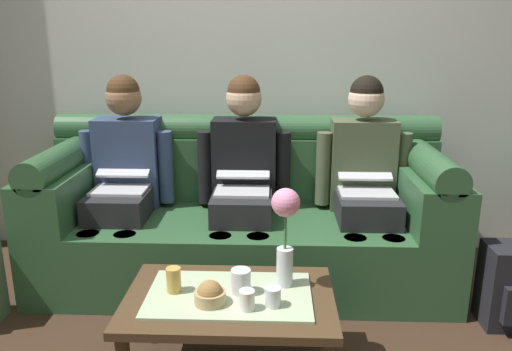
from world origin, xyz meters
name	(u,v)px	position (x,y,z in m)	size (l,w,h in m)	color
back_wall_patterned	(248,34)	(0.00, 1.70, 1.45)	(6.00, 0.12, 2.90)	silver
couch	(244,219)	(0.00, 1.17, 0.37)	(2.38, 0.88, 0.96)	#2D5633
person_left	(124,172)	(-0.71, 1.17, 0.66)	(0.56, 0.67, 1.22)	#232326
person_middle	(243,173)	(0.00, 1.17, 0.66)	(0.56, 0.67, 1.22)	#232326
person_right	(365,174)	(0.71, 1.17, 0.66)	(0.56, 0.67, 1.22)	#232326
coffee_table	(229,306)	(0.00, 0.20, 0.34)	(0.88, 0.58, 0.40)	#47331E
flower_vase	(285,224)	(0.23, 0.29, 0.68)	(0.12, 0.12, 0.44)	silver
snack_bowl	(210,295)	(-0.07, 0.12, 0.43)	(0.13, 0.13, 0.11)	tan
cup_near_left	(241,281)	(0.05, 0.21, 0.45)	(0.08, 0.08, 0.11)	silver
cup_near_right	(273,297)	(0.18, 0.11, 0.44)	(0.06, 0.06, 0.08)	silver
cup_far_center	(174,280)	(-0.23, 0.21, 0.45)	(0.06, 0.06, 0.11)	gold
cup_far_left	(247,300)	(0.08, 0.08, 0.44)	(0.06, 0.06, 0.08)	white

